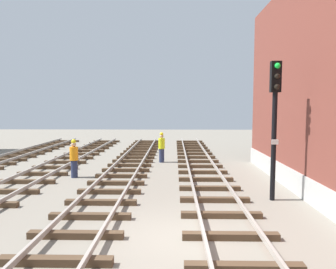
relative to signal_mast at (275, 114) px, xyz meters
The scene contains 6 objects.
ground_plane 5.90m from the signal_mast, 134.85° to the right, with size 80.00×80.00×0.00m, color gray.
track_near_building 5.13m from the signal_mast, 121.41° to the right, with size 2.50×46.72×0.32m.
track_centre 7.74m from the signal_mast, 150.29° to the right, with size 2.50×46.72×0.32m.
signal_mast is the anchor object (origin of this frame).
track_worker_foreground 9.47m from the signal_mast, 157.02° to the left, with size 0.40×0.40×1.87m.
track_worker_distant 9.35m from the signal_mast, 118.99° to the left, with size 0.40×0.40×1.87m.
Camera 1 is at (-0.10, -7.95, 3.42)m, focal length 33.89 mm.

